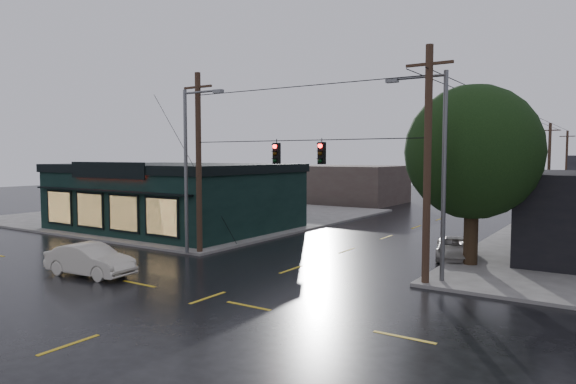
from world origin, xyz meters
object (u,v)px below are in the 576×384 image
Objects in this scene: corner_tree at (473,152)px; utility_pole_ne at (425,286)px; suv_silver at (455,248)px; sedan_cream at (90,260)px; utility_pole_nw at (200,254)px.

corner_tree is 0.88× the size of utility_pole_ne.
corner_tree reaches higher than suv_silver.
utility_pole_ne is 2.27× the size of sedan_cream.
sedan_cream is 1.07× the size of suv_silver.
utility_pole_ne is at bearing 0.00° from utility_pole_nw.
sedan_cream reaches higher than suv_silver.
corner_tree is 15.60m from utility_pole_nw.
utility_pole_ne is at bearing -101.11° from suv_silver.
utility_pole_ne reaches higher than sedan_cream.
utility_pole_ne is at bearing -69.72° from sedan_cream.
utility_pole_ne is (13.00, 0.00, 0.00)m from utility_pole_nw.
utility_pole_ne is 15.17m from sedan_cream.
corner_tree reaches higher than sedan_cream.
corner_tree is at bearing 19.75° from utility_pole_nw.
utility_pole_nw reaches higher than sedan_cream.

